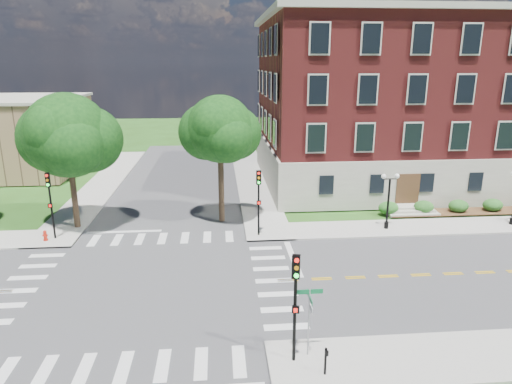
{
  "coord_description": "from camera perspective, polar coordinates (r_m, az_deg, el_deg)",
  "views": [
    {
      "loc": [
        4.11,
        -23.8,
        12.25
      ],
      "look_at": [
        6.79,
        7.63,
        3.2
      ],
      "focal_mm": 32.0,
      "sensor_mm": 36.0,
      "label": 1
    }
  ],
  "objects": [
    {
      "name": "twin_lamp_west",
      "position": [
        35.18,
        16.24,
        -0.7
      ],
      "size": [
        1.36,
        0.36,
        4.23
      ],
      "color": "black",
      "rests_on": "ground"
    },
    {
      "name": "crosswalk_east",
      "position": [
        26.95,
        2.3,
        -11.05
      ],
      "size": [
        2.2,
        10.2,
        0.02
      ],
      "primitive_type": null,
      "color": "silver",
      "rests_on": "ground"
    },
    {
      "name": "tree_c",
      "position": [
        35.8,
        -22.52,
        6.53
      ],
      "size": [
        6.13,
        6.13,
        10.07
      ],
      "color": "#2F2317",
      "rests_on": "ground"
    },
    {
      "name": "main_building",
      "position": [
        50.08,
        18.89,
        10.69
      ],
      "size": [
        30.6,
        22.4,
        16.5
      ],
      "color": "#A19D8E",
      "rests_on": "ground"
    },
    {
      "name": "sidewalk_ne",
      "position": [
        42.55,
        10.71,
        -0.93
      ],
      "size": [
        34.0,
        34.0,
        0.12
      ],
      "color": "#9E9B93",
      "rests_on": "ground"
    },
    {
      "name": "road_ew",
      "position": [
        27.08,
        -13.31,
        -11.35
      ],
      "size": [
        90.0,
        12.0,
        0.01
      ],
      "primitive_type": "cube",
      "color": "#3D3D3F",
      "rests_on": "ground"
    },
    {
      "name": "ground",
      "position": [
        27.08,
        -13.31,
        -11.35
      ],
      "size": [
        160.0,
        160.0,
        0.0
      ],
      "primitive_type": "plane",
      "color": "#274A15",
      "rests_on": "ground"
    },
    {
      "name": "shrub_row",
      "position": [
        43.26,
        27.37,
        -2.29
      ],
      "size": [
        18.0,
        2.0,
        1.3
      ],
      "primitive_type": null,
      "color": "#1A4F1B",
      "rests_on": "ground"
    },
    {
      "name": "push_button_post",
      "position": [
        19.57,
        8.7,
        -20.04
      ],
      "size": [
        0.14,
        0.21,
        1.2
      ],
      "color": "black",
      "rests_on": "ground"
    },
    {
      "name": "street_sign_pole",
      "position": [
        19.75,
        6.68,
        -14.34
      ],
      "size": [
        1.1,
        1.1,
        3.1
      ],
      "color": "gray",
      "rests_on": "ground"
    },
    {
      "name": "fire_hydrant",
      "position": [
        35.39,
        -24.85,
        -5.0
      ],
      "size": [
        0.35,
        0.35,
        0.75
      ],
      "color": "red",
      "rests_on": "ground"
    },
    {
      "name": "road_ns",
      "position": [
        27.08,
        -13.31,
        -11.34
      ],
      "size": [
        12.0,
        90.0,
        0.01
      ],
      "primitive_type": "cube",
      "color": "#3D3D3F",
      "rests_on": "ground"
    },
    {
      "name": "traffic_signal_ne",
      "position": [
        32.28,
        0.33,
        -0.3
      ],
      "size": [
        0.36,
        0.41,
        4.8
      ],
      "color": "black",
      "rests_on": "ground"
    },
    {
      "name": "traffic_signal_se",
      "position": [
        18.92,
        4.94,
        -12.69
      ],
      "size": [
        0.37,
        0.43,
        4.8
      ],
      "color": "black",
      "rests_on": "ground"
    },
    {
      "name": "tree_d",
      "position": [
        34.54,
        -4.53,
        7.8
      ],
      "size": [
        5.07,
        5.07,
        9.8
      ],
      "color": "#2F2317",
      "rests_on": "ground"
    },
    {
      "name": "traffic_signal_nw",
      "position": [
        34.75,
        -24.35,
        -0.57
      ],
      "size": [
        0.37,
        0.42,
        4.8
      ],
      "color": "black",
      "rests_on": "ground"
    },
    {
      "name": "stop_bar_east",
      "position": [
        29.84,
        4.66,
        -8.29
      ],
      "size": [
        0.4,
        5.5,
        0.0
      ],
      "primitive_type": "cube",
      "color": "silver",
      "rests_on": "ground"
    }
  ]
}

